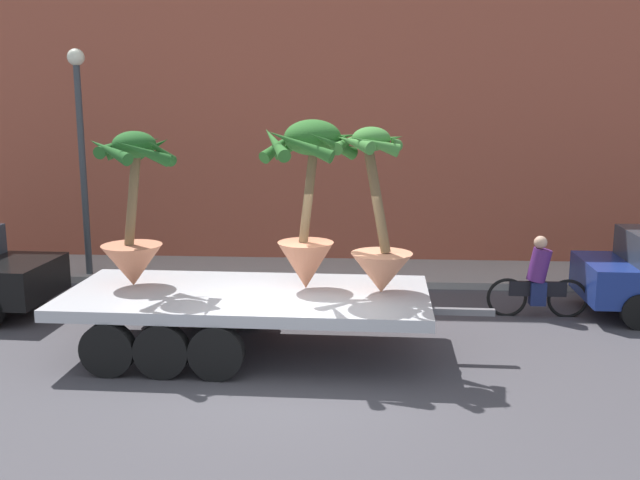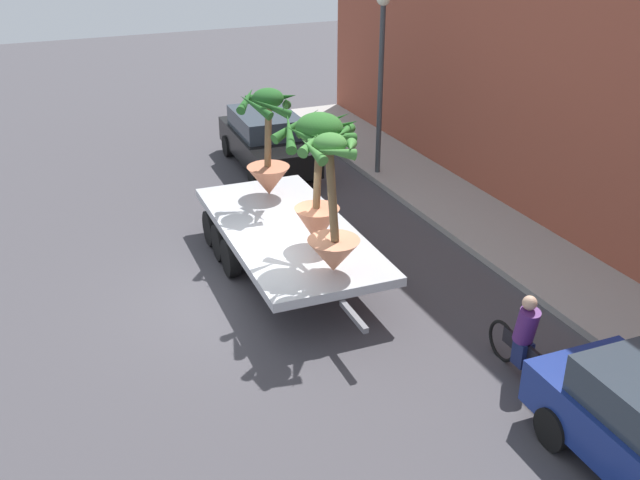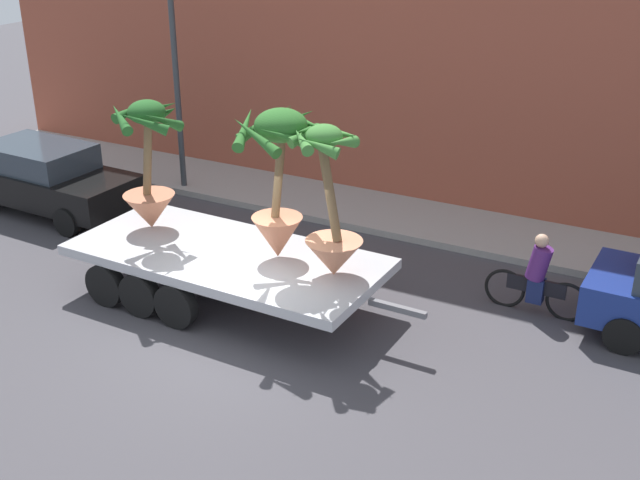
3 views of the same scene
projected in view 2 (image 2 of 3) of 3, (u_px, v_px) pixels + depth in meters
name	position (u px, v px, depth m)	size (l,w,h in m)	color
ground_plane	(255.00, 296.00, 14.63)	(60.00, 60.00, 0.00)	#423F44
sidewalk	(509.00, 241.00, 16.76)	(24.00, 2.20, 0.15)	#A39E99
building_facade	(600.00, 39.00, 15.46)	(24.00, 1.20, 8.94)	#9E4C38
flatbed_trailer	(284.00, 232.00, 15.52)	(6.71, 2.69, 0.98)	#B7BABF
potted_palm_rear	(268.00, 150.00, 16.38)	(1.39, 1.42, 2.48)	#C17251
potted_palm_middle	(332.00, 220.00, 13.14)	(1.28, 1.17, 2.56)	tan
potted_palm_front	(318.00, 174.00, 13.90)	(1.61, 1.62, 2.66)	#C17251
cyclist	(524.00, 341.00, 11.97)	(1.84, 0.34, 1.54)	black
trailing_car	(267.00, 140.00, 21.04)	(4.45, 2.01, 1.58)	black
street_lamp	(381.00, 61.00, 19.28)	(0.36, 0.36, 4.83)	#383D42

